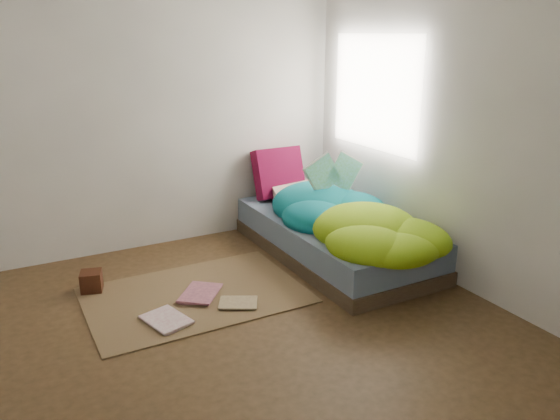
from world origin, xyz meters
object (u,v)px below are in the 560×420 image
object	(u,v)px
bed	(334,238)
floor_book_a	(151,326)
open_book	(335,162)
pillow_magenta	(279,173)
wooden_box	(91,281)
floor_book_b	(184,292)

from	to	relation	value
bed	floor_book_a	distance (m)	1.88
bed	open_book	world-z (taller)	open_book
pillow_magenta	open_book	bearing A→B (deg)	-76.56
bed	wooden_box	xyz separation A→B (m)	(-2.04, 0.28, -0.08)
pillow_magenta	open_book	world-z (taller)	open_book
bed	pillow_magenta	distance (m)	0.95
floor_book_a	floor_book_b	distance (m)	0.52
wooden_box	floor_book_a	distance (m)	0.81
bed	floor_book_a	size ratio (longest dim) A/B	6.00
floor_book_a	open_book	bearing A→B (deg)	2.89
bed	wooden_box	bearing A→B (deg)	172.32
open_book	floor_book_a	bearing A→B (deg)	-155.93
wooden_box	open_book	bearing A→B (deg)	-3.77
open_book	floor_book_b	distance (m)	1.73
wooden_box	floor_book_a	xyz separation A→B (m)	(0.24, -0.78, -0.06)
open_book	floor_book_b	world-z (taller)	open_book
wooden_box	floor_book_a	world-z (taller)	wooden_box
pillow_magenta	open_book	distance (m)	0.78
open_book	pillow_magenta	bearing A→B (deg)	109.16
floor_book_a	floor_book_b	xyz separation A→B (m)	(0.36, 0.37, 0.00)
open_book	wooden_box	world-z (taller)	open_book
open_book	bed	bearing A→B (deg)	-114.28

